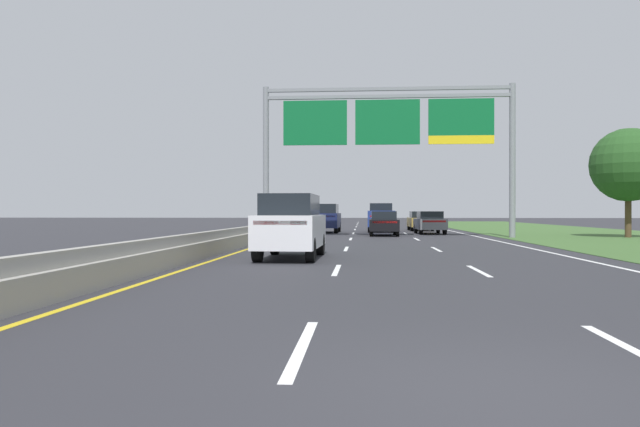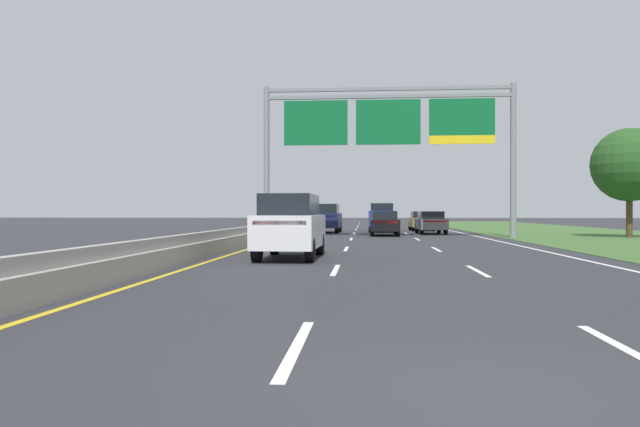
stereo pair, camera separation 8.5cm
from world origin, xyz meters
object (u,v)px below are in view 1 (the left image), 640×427
car_grey_right_lane_sedan (430,222)px  car_black_centre_lane_sedan (384,223)px  roadside_tree_mid (628,165)px  car_white_left_lane_suv (291,225)px  car_navy_left_lane_suv (326,218)px  car_gold_right_lane_sedan (420,221)px  overhead_sign_gantry (387,129)px  pickup_truck_blue (381,218)px

car_grey_right_lane_sedan → car_black_centre_lane_sedan: same height
car_grey_right_lane_sedan → roadside_tree_mid: 12.84m
car_grey_right_lane_sedan → car_white_left_lane_suv: car_white_left_lane_suv is taller
car_navy_left_lane_suv → car_white_left_lane_suv: bearing=-177.9°
car_grey_right_lane_sedan → car_navy_left_lane_suv: bearing=73.4°
car_navy_left_lane_suv → car_black_centre_lane_sedan: bearing=-141.8°
car_grey_right_lane_sedan → car_white_left_lane_suv: 23.58m
car_grey_right_lane_sedan → car_navy_left_lane_suv: size_ratio=0.94×
car_black_centre_lane_sedan → car_gold_right_lane_sedan: size_ratio=1.00×
car_grey_right_lane_sedan → car_gold_right_lane_sedan: bearing=-1.6°
roadside_tree_mid → car_black_centre_lane_sedan: bearing=171.5°
overhead_sign_gantry → pickup_truck_blue: bearing=90.4°
car_navy_left_lane_suv → roadside_tree_mid: bearing=-110.9°
car_grey_right_lane_sedan → car_black_centre_lane_sedan: size_ratio=1.01×
overhead_sign_gantry → car_gold_right_lane_sedan: overhead_sign_gantry is taller
overhead_sign_gantry → car_white_left_lane_suv: 17.53m
overhead_sign_gantry → pickup_truck_blue: size_ratio=2.77×
car_grey_right_lane_sedan → car_gold_right_lane_sedan: 7.09m
pickup_truck_blue → car_grey_right_lane_sedan: pickup_truck_blue is taller
overhead_sign_gantry → roadside_tree_mid: overhead_sign_gantry is taller
pickup_truck_blue → car_navy_left_lane_suv: (-4.09, -2.10, 0.02)m
pickup_truck_blue → car_gold_right_lane_sedan: (3.29, 2.98, -0.26)m
car_white_left_lane_suv → car_grey_right_lane_sedan: bearing=-16.2°
car_gold_right_lane_sedan → car_grey_right_lane_sedan: bearing=179.2°
car_gold_right_lane_sedan → car_navy_left_lane_suv: bearing=123.9°
car_black_centre_lane_sedan → roadside_tree_mid: (14.37, -2.14, 3.50)m
car_grey_right_lane_sedan → car_white_left_lane_suv: size_ratio=0.94×
car_white_left_lane_suv → car_black_centre_lane_sedan: bearing=-9.8°
pickup_truck_blue → car_gold_right_lane_sedan: bearing=-46.8°
pickup_truck_blue → car_black_centre_lane_sedan: size_ratio=1.23×
car_white_left_lane_suv → car_navy_left_lane_suv: same height
car_navy_left_lane_suv → roadside_tree_mid: (18.41, -7.53, 3.22)m
overhead_sign_gantry → car_gold_right_lane_sedan: 14.86m
overhead_sign_gantry → car_black_centre_lane_sedan: (-0.12, 2.88, -5.68)m
pickup_truck_blue → roadside_tree_mid: (14.32, -9.63, 3.24)m
car_grey_right_lane_sedan → roadside_tree_mid: roadside_tree_mid is taller
car_navy_left_lane_suv → car_gold_right_lane_sedan: size_ratio=1.07×
car_white_left_lane_suv → car_navy_left_lane_suv: (-0.34, 24.51, 0.00)m
overhead_sign_gantry → car_navy_left_lane_suv: (-4.17, 8.27, -5.40)m
car_grey_right_lane_sedan → car_black_centre_lane_sedan: (-3.33, -3.38, 0.00)m
overhead_sign_gantry → car_navy_left_lane_suv: size_ratio=3.18×
car_navy_left_lane_suv → car_gold_right_lane_sedan: car_navy_left_lane_suv is taller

